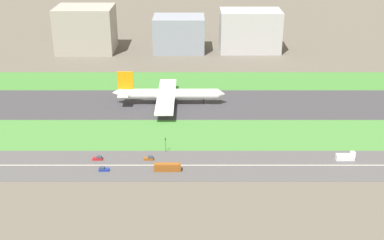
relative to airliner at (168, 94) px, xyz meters
The scene contains 17 objects.
ground_plane 22.82m from the airliner, ahead, with size 800.00×800.00×0.00m, color #5B564C.
runway 22.81m from the airliner, ahead, with size 280.00×46.00×0.10m, color #38383D.
grass_median_north 46.92m from the airliner, 61.83° to the left, with size 280.00×36.00×0.10m, color #3D7A33.
grass_median_south 46.92m from the airliner, 61.83° to the right, with size 280.00×36.00×0.10m, color #427F38.
highway 76.48m from the airliner, 73.26° to the right, with size 280.00×28.00×0.10m, color #4C4C4F.
highway_centerline 76.48m from the airliner, 73.26° to the right, with size 266.00×0.50×0.01m, color silver.
airliner is the anchor object (origin of this frame).
bus_0 78.22m from the airliner, 87.14° to the right, with size 11.60×2.50×3.50m.
car_3 68.38m from the airliner, 94.10° to the right, with size 4.40×1.80×2.00m.
truck_0 108.33m from the airliner, 38.92° to the right, with size 8.40×2.50×4.00m.
car_5 81.76m from the airliner, 107.06° to the right, with size 4.40×1.80×2.00m.
car_0 73.75m from the airliner, 112.41° to the right, with size 4.40×1.80×2.00m.
traffic_light 60.08m from the airliner, 87.87° to the right, with size 0.36×0.50×7.20m.
terminal_building 133.22m from the airliner, 120.83° to the left, with size 43.85×34.10×34.54m, color #9E998E.
hangar_building 114.32m from the airliner, 87.81° to the left, with size 39.34×29.21×27.08m, color gray.
office_tower 129.09m from the airliner, 62.33° to the left, with size 46.67×27.67×31.87m, color #B2B2B7.
fuel_tank_west 159.03m from the airliner, 88.88° to the left, with size 20.78×20.78×13.68m, color silver.
Camera 1 is at (-7.39, -265.35, 106.44)m, focal length 46.16 mm.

